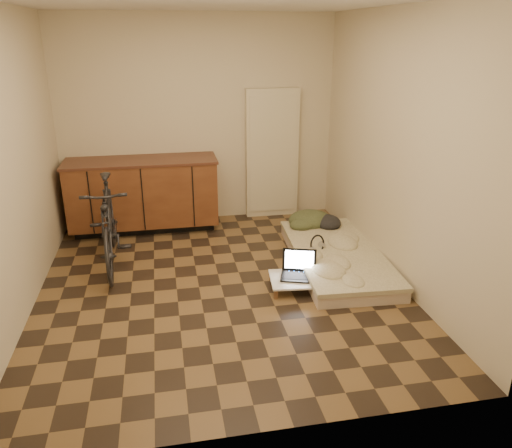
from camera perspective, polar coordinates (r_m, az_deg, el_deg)
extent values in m
cube|color=brown|center=(5.03, -4.02, -6.99)|extent=(3.50, 4.00, 0.00)
cube|color=silver|center=(4.45, -4.95, 24.10)|extent=(3.50, 4.00, 0.00)
cube|color=beige|center=(6.52, -6.56, 11.56)|extent=(3.50, 0.00, 2.60)
cube|color=beige|center=(2.68, 0.63, -2.19)|extent=(3.50, 0.00, 2.60)
cube|color=beige|center=(4.71, -26.22, 5.89)|extent=(0.00, 4.00, 2.60)
cube|color=beige|center=(5.06, 15.84, 8.19)|extent=(0.00, 4.00, 2.60)
cube|color=black|center=(6.57, -12.44, -0.03)|extent=(1.70, 0.48, 0.10)
cube|color=#512917|center=(6.40, -12.75, 3.53)|extent=(1.80, 0.60, 0.78)
cube|color=#4C291B|center=(6.29, -13.05, 7.05)|extent=(1.84, 0.62, 0.03)
cube|color=beige|center=(6.69, 1.86, 8.00)|extent=(0.70, 0.10, 1.70)
imported|color=black|center=(5.47, -16.53, 0.54)|extent=(0.55, 1.64, 1.05)
cube|color=beige|center=(5.51, 9.19, -3.92)|extent=(1.00, 1.91, 0.12)
cube|color=beige|center=(5.47, 9.24, -3.15)|extent=(1.02, 1.94, 0.04)
cube|color=brown|center=(4.76, 2.27, -8.01)|extent=(0.04, 0.04, 0.09)
cube|color=brown|center=(5.09, 1.79, -5.99)|extent=(0.04, 0.04, 0.09)
cube|color=brown|center=(4.86, 9.47, -7.64)|extent=(0.04, 0.04, 0.09)
cube|color=brown|center=(5.18, 8.52, -5.68)|extent=(0.04, 0.04, 0.09)
cube|color=white|center=(4.94, 5.56, -6.24)|extent=(0.71, 0.50, 0.02)
cube|color=black|center=(4.93, 4.85, -6.02)|extent=(0.40, 0.33, 0.02)
cube|color=black|center=(5.02, 4.97, -4.08)|extent=(0.34, 0.17, 0.22)
cube|color=white|center=(5.02, 4.97, -4.08)|extent=(0.29, 0.14, 0.18)
ellipsoid|color=silver|center=(4.94, 8.70, -6.08)|extent=(0.06, 0.10, 0.03)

